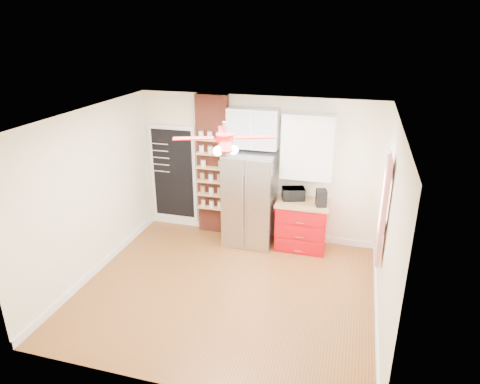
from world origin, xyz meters
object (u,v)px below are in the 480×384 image
(toaster_oven, at_px, (293,194))
(ceiling_fan, at_px, (225,138))
(coffee_maker, at_px, (321,198))
(canister_left, at_px, (320,202))
(fridge, at_px, (250,199))
(pantry_jar_oats, at_px, (203,164))
(red_cabinet, at_px, (302,225))

(toaster_oven, bearing_deg, ceiling_fan, -129.43)
(toaster_oven, distance_m, coffee_maker, 0.54)
(toaster_oven, bearing_deg, canister_left, -37.00)
(fridge, height_order, ceiling_fan, ceiling_fan)
(ceiling_fan, distance_m, toaster_oven, 2.38)
(coffee_maker, distance_m, pantry_jar_oats, 2.26)
(ceiling_fan, height_order, pantry_jar_oats, ceiling_fan)
(ceiling_fan, bearing_deg, toaster_oven, 67.87)
(coffee_maker, relative_size, pantry_jar_oats, 2.36)
(ceiling_fan, xyz_separation_m, pantry_jar_oats, (-0.99, 1.76, -0.99))
(red_cabinet, bearing_deg, pantry_jar_oats, 177.55)
(fridge, xyz_separation_m, pantry_jar_oats, (-0.94, 0.13, 0.56))
(toaster_oven, height_order, coffee_maker, coffee_maker)
(fridge, bearing_deg, canister_left, -1.76)
(red_cabinet, xyz_separation_m, pantry_jar_oats, (-1.91, 0.08, 0.98))
(red_cabinet, xyz_separation_m, ceiling_fan, (-0.92, -1.68, 1.97))
(toaster_oven, bearing_deg, pantry_jar_oats, 163.03)
(red_cabinet, bearing_deg, coffee_maker, -13.43)
(ceiling_fan, bearing_deg, coffee_maker, 52.43)
(canister_left, height_order, pantry_jar_oats, pantry_jar_oats)
(fridge, distance_m, ceiling_fan, 2.25)
(coffee_maker, bearing_deg, fridge, 162.85)
(red_cabinet, distance_m, ceiling_fan, 2.75)
(canister_left, bearing_deg, pantry_jar_oats, 175.58)
(fridge, bearing_deg, pantry_jar_oats, 172.01)
(fridge, xyz_separation_m, canister_left, (1.27, -0.04, 0.10))
(red_cabinet, relative_size, pantry_jar_oats, 7.43)
(ceiling_fan, distance_m, canister_left, 2.48)
(red_cabinet, xyz_separation_m, coffee_maker, (0.31, -0.08, 0.60))
(fridge, xyz_separation_m, toaster_oven, (0.77, 0.14, 0.13))
(toaster_oven, bearing_deg, coffee_maker, -35.21)
(coffee_maker, distance_m, canister_left, 0.08)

